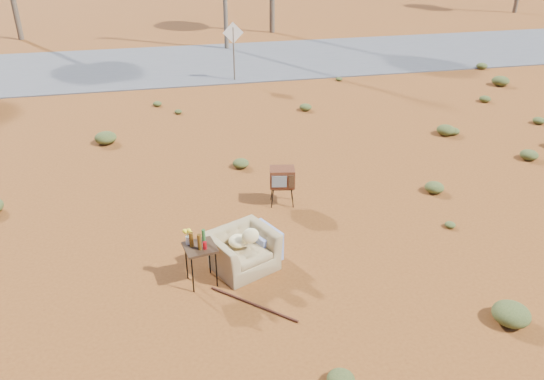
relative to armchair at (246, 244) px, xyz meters
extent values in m
plane|color=brown|center=(0.20, 0.08, -0.45)|extent=(140.00, 140.00, 0.00)
cube|color=#565659|center=(0.20, 15.08, -0.43)|extent=(140.00, 7.00, 0.04)
imported|color=#977E52|center=(-0.08, -0.06, 0.03)|extent=(1.29, 1.10, 0.96)
ellipsoid|color=#FEE89B|center=(-0.15, -0.03, 0.11)|extent=(0.35, 0.35, 0.20)
ellipsoid|color=#FEE89B|center=(0.04, -0.20, 0.29)|extent=(0.30, 0.15, 0.30)
cube|color=navy|center=(0.34, 0.25, -0.17)|extent=(0.71, 0.84, 0.56)
cube|color=black|center=(1.17, 2.11, -0.02)|extent=(0.53, 0.44, 0.03)
cylinder|color=black|center=(0.92, 1.99, -0.23)|extent=(0.03, 0.03, 0.43)
cylinder|color=black|center=(1.35, 1.91, -0.23)|extent=(0.03, 0.03, 0.43)
cylinder|color=black|center=(0.99, 2.32, -0.23)|extent=(0.03, 0.03, 0.43)
cylinder|color=black|center=(1.41, 2.23, -0.23)|extent=(0.03, 0.03, 0.43)
cube|color=#5F2D17|center=(1.17, 2.11, 0.20)|extent=(0.60, 0.50, 0.41)
cube|color=slate|center=(1.06, 1.91, 0.20)|extent=(0.31, 0.08, 0.26)
cube|color=#472D19|center=(1.31, 1.86, 0.20)|extent=(0.12, 0.04, 0.29)
cube|color=#332212|center=(-0.84, -0.34, 0.27)|extent=(0.59, 0.59, 0.04)
cylinder|color=black|center=(-1.01, -0.58, -0.09)|extent=(0.02, 0.02, 0.72)
cylinder|color=black|center=(-0.61, -0.51, -0.09)|extent=(0.02, 0.02, 0.72)
cylinder|color=black|center=(-1.08, -0.17, -0.09)|extent=(0.02, 0.02, 0.72)
cylinder|color=black|center=(-0.68, -0.10, -0.09)|extent=(0.02, 0.02, 0.72)
cylinder|color=#4E300D|center=(-0.97, -0.31, 0.43)|extent=(0.07, 0.07, 0.27)
cylinder|color=#4E300D|center=(-0.85, -0.42, 0.44)|extent=(0.07, 0.07, 0.29)
cylinder|color=#2A5B27|center=(-0.76, -0.22, 0.42)|extent=(0.06, 0.06, 0.25)
cylinder|color=red|center=(-0.76, -0.43, 0.36)|extent=(0.07, 0.07, 0.13)
cylinder|color=silver|center=(-1.02, -0.21, 0.36)|extent=(0.08, 0.08, 0.14)
ellipsoid|color=yellow|center=(-1.02, -0.21, 0.53)|extent=(0.16, 0.16, 0.12)
cylinder|color=#4D1E14|center=(-0.10, -1.13, -0.42)|extent=(1.24, 1.17, 0.04)
cylinder|color=brown|center=(1.70, 12.08, 0.55)|extent=(0.06, 0.06, 2.00)
cube|color=silver|center=(1.70, 12.08, 1.35)|extent=(0.78, 0.04, 0.78)
ellipsoid|color=#525826|center=(4.70, 1.88, -0.32)|extent=(0.44, 0.44, 0.24)
ellipsoid|color=#525826|center=(-2.80, 6.58, -0.28)|extent=(0.60, 0.60, 0.33)
ellipsoid|color=#525826|center=(7.00, 5.08, -0.35)|extent=(0.36, 0.36, 0.20)
ellipsoid|color=#525826|center=(3.40, 8.08, -0.34)|extent=(0.40, 0.40, 0.22)
ellipsoid|color=#525826|center=(-1.30, 9.58, -0.36)|extent=(0.30, 0.30, 0.17)
camera|label=1|loc=(-1.29, -7.84, 5.19)|focal=35.00mm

